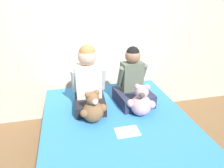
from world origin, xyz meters
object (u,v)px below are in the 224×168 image
(teddy_bear_held_by_left_child, at_px, (93,109))
(teddy_bear_held_by_right_child, at_px, (141,102))
(child_on_left, at_px, (89,82))
(bed, at_px, (121,148))
(sign_card, at_px, (127,132))
(child_on_right, at_px, (133,84))

(teddy_bear_held_by_left_child, relative_size, teddy_bear_held_by_right_child, 0.95)
(teddy_bear_held_by_left_child, bearing_deg, child_on_left, 73.04)
(child_on_left, bearing_deg, bed, -59.66)
(child_on_left, xyz_separation_m, sign_card, (0.26, -0.51, -0.28))
(teddy_bear_held_by_left_child, distance_m, sign_card, 0.38)
(child_on_left, xyz_separation_m, teddy_bear_held_by_right_child, (0.48, -0.28, -0.14))
(teddy_bear_held_by_left_child, relative_size, sign_card, 1.52)
(bed, relative_size, child_on_left, 2.90)
(teddy_bear_held_by_right_child, height_order, sign_card, teddy_bear_held_by_right_child)
(child_on_right, bearing_deg, teddy_bear_held_by_right_child, -96.03)
(child_on_left, height_order, teddy_bear_held_by_right_child, child_on_left)
(child_on_left, distance_m, sign_card, 0.64)
(bed, height_order, child_on_right, child_on_right)
(teddy_bear_held_by_left_child, height_order, sign_card, teddy_bear_held_by_left_child)
(teddy_bear_held_by_left_child, bearing_deg, teddy_bear_held_by_right_child, -16.00)
(teddy_bear_held_by_right_child, bearing_deg, child_on_right, 111.03)
(teddy_bear_held_by_left_child, bearing_deg, child_on_right, 12.96)
(bed, height_order, sign_card, sign_card)
(child_on_left, relative_size, child_on_right, 1.07)
(bed, relative_size, teddy_bear_held_by_right_child, 5.80)
(child_on_left, xyz_separation_m, teddy_bear_held_by_left_child, (-0.00, -0.28, -0.15))
(child_on_right, height_order, teddy_bear_held_by_right_child, child_on_right)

